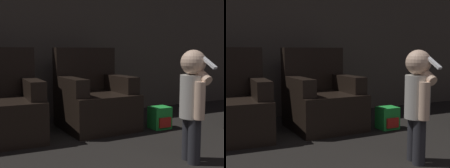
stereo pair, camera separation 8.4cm
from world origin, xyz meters
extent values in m
cube|color=#51493F|center=(0.00, 4.50, 1.30)|extent=(8.40, 0.05, 2.60)
cube|color=black|center=(-0.81, 3.59, 0.22)|extent=(0.83, 0.87, 0.43)
cube|color=black|center=(-0.80, 3.93, 0.70)|extent=(0.81, 0.19, 0.55)
cube|color=black|center=(-0.49, 3.58, 0.53)|extent=(0.19, 0.69, 0.20)
cube|color=black|center=(0.27, 3.59, 0.22)|extent=(0.82, 0.86, 0.43)
cube|color=black|center=(0.26, 3.93, 0.70)|extent=(0.80, 0.18, 0.55)
cube|color=black|center=(-0.05, 3.58, 0.53)|extent=(0.18, 0.68, 0.20)
cube|color=black|center=(0.59, 3.60, 0.53)|extent=(0.18, 0.68, 0.20)
cylinder|color=#28282D|center=(0.53, 2.24, 0.19)|extent=(0.10, 0.10, 0.38)
cylinder|color=#28282D|center=(0.50, 2.13, 0.19)|extent=(0.10, 0.10, 0.38)
cylinder|color=#B7B2A8|center=(0.51, 2.19, 0.56)|extent=(0.21, 0.21, 0.36)
sphere|color=beige|center=(0.51, 2.19, 0.84)|extent=(0.21, 0.21, 0.21)
cylinder|color=beige|center=(0.48, 2.06, 0.54)|extent=(0.09, 0.09, 0.30)
cylinder|color=beige|center=(0.55, 2.18, 0.77)|extent=(0.09, 0.31, 0.23)
cube|color=white|center=(0.55, 2.05, 0.85)|extent=(0.04, 0.16, 0.10)
cube|color=green|center=(0.95, 3.24, 0.13)|extent=(0.23, 0.20, 0.26)
cube|color=red|center=(0.95, 3.13, 0.09)|extent=(0.16, 0.02, 0.12)
camera|label=1|loc=(-1.26, 0.21, 0.94)|focal=50.00mm
camera|label=2|loc=(-1.18, 0.18, 0.94)|focal=50.00mm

